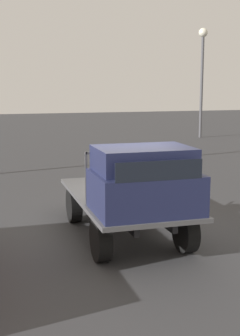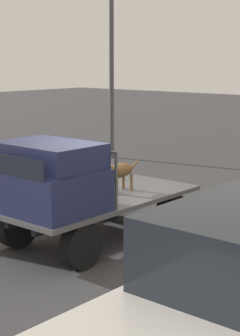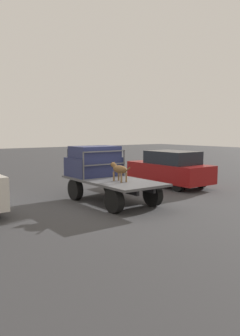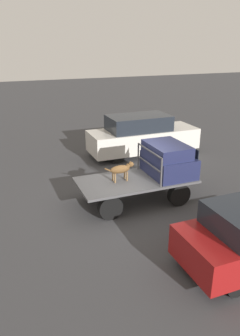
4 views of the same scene
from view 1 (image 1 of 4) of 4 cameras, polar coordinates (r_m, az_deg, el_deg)
The scene contains 6 objects.
ground_plane at distance 9.65m, azimuth 0.52°, elevation -8.18°, with size 80.00×80.00×0.00m, color #38383A.
flatbed_truck at distance 9.47m, azimuth 0.52°, elevation -4.71°, with size 3.98×1.92×0.84m.
truck_cab at distance 8.17m, azimuth 3.00°, elevation -1.62°, with size 1.40×1.80×1.13m.
truck_headboard at distance 8.84m, azimuth 1.43°, elevation 0.00°, with size 0.04×1.80×0.98m.
dog at distance 9.82m, azimuth 0.09°, elevation -0.34°, with size 1.07×0.27×0.66m.
light_pole_far at distance 27.10m, azimuth 10.00°, elevation 12.60°, with size 0.50×0.50×6.07m.
Camera 1 is at (8.76, -2.66, 3.05)m, focal length 50.00 mm.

